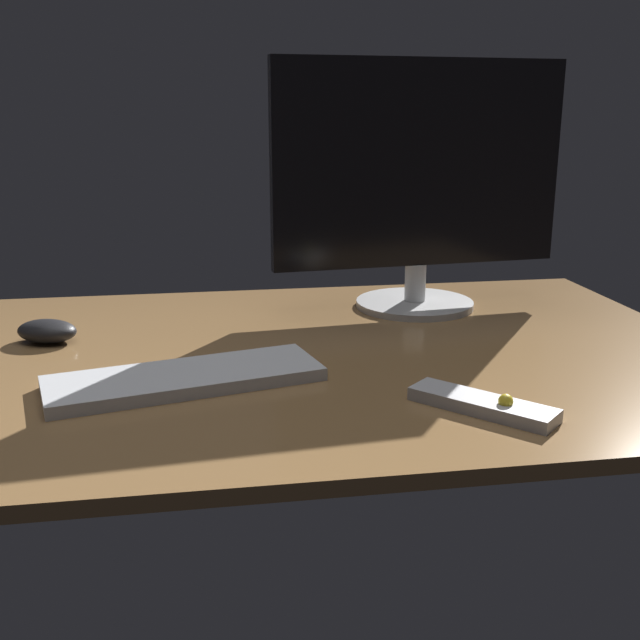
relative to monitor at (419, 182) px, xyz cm
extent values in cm
cube|color=olive|center=(-30.42, -23.48, -24.32)|extent=(140.00, 84.00, 2.00)
cylinder|color=beige|center=(0.00, 0.00, -22.72)|extent=(21.95, 21.95, 1.20)
cylinder|color=beige|center=(0.00, 0.00, -18.63)|extent=(3.92, 3.92, 6.99)
cube|color=black|center=(0.00, 0.00, 3.09)|extent=(54.19, 7.40, 36.44)
cube|color=silver|center=(-42.34, -35.15, -22.45)|extent=(38.62, 20.62, 1.75)
ellipsoid|color=black|center=(-64.22, -12.01, -21.52)|extent=(11.62, 9.92, 3.62)
cube|color=#B7B7BC|center=(-6.00, -50.57, -22.49)|extent=(16.29, 16.94, 1.67)
sphere|color=yellow|center=(-3.95, -52.77, -21.33)|extent=(1.82, 1.82, 1.82)
camera|label=1|loc=(-39.83, -133.19, 12.76)|focal=42.46mm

